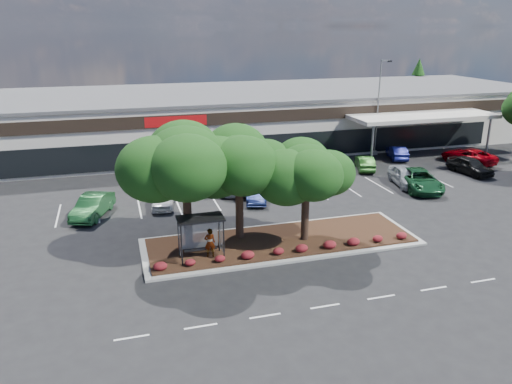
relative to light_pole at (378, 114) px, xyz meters
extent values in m
plane|color=black|center=(-15.82, -23.63, -4.56)|extent=(160.00, 160.00, 0.00)
cube|color=beige|center=(-15.82, 10.37, -1.56)|extent=(80.00, 20.00, 6.00)
cube|color=#545456|center=(-15.82, 10.37, 1.54)|extent=(80.40, 20.40, 0.30)
cube|color=black|center=(-15.82, 0.32, 0.24)|extent=(80.00, 0.25, 1.20)
cube|color=black|center=(-15.82, 0.32, -2.96)|extent=(60.00, 0.18, 2.60)
cube|color=#B20C0F|center=(-21.82, 0.25, 0.24)|extent=(6.00, 0.12, 1.00)
cube|color=beige|center=(4.18, -2.13, -0.16)|extent=(16.00, 5.00, 0.40)
cylinder|color=gray|center=(-2.82, -4.13, -2.46)|extent=(0.24, 0.24, 4.20)
cylinder|color=gray|center=(11.18, -4.13, -2.46)|extent=(0.24, 0.24, 4.20)
cube|color=#A7A7A1|center=(-17.82, -19.63, -4.48)|extent=(18.00, 6.00, 0.15)
cube|color=#3A2315|center=(-17.82, -19.63, -4.36)|extent=(17.20, 5.20, 0.12)
cube|color=silver|center=(-27.82, -27.63, -4.55)|extent=(1.60, 0.12, 0.01)
cube|color=silver|center=(-24.62, -27.63, -4.55)|extent=(1.60, 0.12, 0.01)
cube|color=silver|center=(-21.42, -27.63, -4.55)|extent=(1.60, 0.12, 0.01)
cube|color=silver|center=(-18.22, -27.63, -4.55)|extent=(1.60, 0.12, 0.01)
cube|color=silver|center=(-15.02, -27.63, -4.55)|extent=(1.60, 0.12, 0.01)
cube|color=silver|center=(-11.82, -27.63, -4.55)|extent=(1.60, 0.12, 0.01)
cube|color=silver|center=(-8.62, -27.63, -4.55)|extent=(1.60, 0.12, 0.01)
cube|color=silver|center=(-32.32, -10.13, -4.55)|extent=(0.12, 5.00, 0.01)
cube|color=silver|center=(-29.32, -10.13, -4.55)|extent=(0.12, 5.00, 0.01)
cube|color=silver|center=(-26.32, -10.13, -4.55)|extent=(0.12, 5.00, 0.01)
cube|color=silver|center=(-23.32, -10.13, -4.55)|extent=(0.12, 5.00, 0.01)
cube|color=silver|center=(-20.32, -10.13, -4.55)|extent=(0.12, 5.00, 0.01)
cube|color=silver|center=(-17.32, -10.13, -4.55)|extent=(0.12, 5.00, 0.01)
cube|color=silver|center=(-14.32, -10.13, -4.55)|extent=(0.12, 5.00, 0.01)
cube|color=silver|center=(-11.32, -10.13, -4.55)|extent=(0.12, 5.00, 0.01)
cube|color=silver|center=(-8.32, -10.13, -4.55)|extent=(0.12, 5.00, 0.01)
cube|color=silver|center=(-5.32, -10.13, -4.55)|extent=(0.12, 5.00, 0.01)
cube|color=silver|center=(-2.32, -10.13, -4.55)|extent=(0.12, 5.00, 0.01)
cube|color=silver|center=(0.68, -10.13, -4.55)|extent=(0.12, 5.00, 0.01)
cylinder|color=black|center=(-24.57, -20.18, -3.05)|extent=(0.08, 0.08, 2.50)
cylinder|color=black|center=(-22.07, -20.18, -3.05)|extent=(0.08, 0.08, 2.50)
cylinder|color=black|center=(-24.57, -21.48, -3.05)|extent=(0.08, 0.08, 2.50)
cylinder|color=black|center=(-22.07, -21.48, -3.05)|extent=(0.08, 0.08, 2.50)
cube|color=black|center=(-23.32, -20.83, -1.76)|extent=(2.75, 1.55, 0.10)
cube|color=silver|center=(-23.32, -20.18, -2.92)|extent=(2.30, 0.03, 2.00)
cube|color=black|center=(-23.32, -20.58, -3.85)|extent=(2.00, 0.35, 0.06)
cone|color=#173E13|center=(18.18, 20.37, -0.06)|extent=(3.96, 3.96, 9.00)
imported|color=#594C47|center=(-22.79, -20.82, -3.38)|extent=(0.69, 0.48, 1.83)
cube|color=#A7A7A1|center=(-0.09, 0.04, -4.36)|extent=(0.50, 0.50, 0.40)
cylinder|color=gray|center=(-0.09, 0.04, 0.77)|extent=(0.14, 0.14, 9.85)
cube|color=gray|center=(0.32, -0.14, 5.55)|extent=(0.91, 0.56, 0.14)
cube|color=black|center=(0.78, -0.34, 5.48)|extent=(0.53, 0.46, 0.18)
imported|color=#1E5629|center=(-29.74, -11.10, -3.74)|extent=(3.43, 5.25, 1.63)
imported|color=white|center=(-24.47, -10.42, -3.87)|extent=(2.33, 4.28, 1.38)
imported|color=silver|center=(-18.36, -7.71, -3.71)|extent=(2.89, 6.14, 1.70)
imported|color=navy|center=(-17.10, -11.10, -3.82)|extent=(2.60, 4.72, 1.48)
imported|color=black|center=(-14.95, -10.34, -3.82)|extent=(2.60, 4.58, 1.47)
imported|color=maroon|center=(-10.76, -8.69, -3.78)|extent=(3.40, 5.69, 1.55)
imported|color=#184A27|center=(-2.57, -12.16, -3.70)|extent=(4.13, 6.60, 1.70)
imported|color=#A8ADB4|center=(-3.07, -10.82, -3.72)|extent=(2.85, 5.19, 1.67)
imported|color=black|center=(4.89, -9.38, -3.74)|extent=(2.56, 5.02, 1.64)
imported|color=maroon|center=(-25.27, -5.84, -3.77)|extent=(2.20, 4.75, 1.57)
imported|color=#ABB1B6|center=(-21.12, -5.79, -3.69)|extent=(4.22, 6.40, 1.72)
imported|color=navy|center=(-18.40, -1.33, -3.74)|extent=(3.40, 5.15, 1.63)
imported|color=#999EA5|center=(-15.01, -1.94, -3.77)|extent=(2.81, 5.74, 1.57)
imported|color=#BBBBBB|center=(-14.71, -4.29, -3.83)|extent=(3.47, 5.37, 1.45)
imported|color=slate|center=(-11.20, -5.29, -3.84)|extent=(4.19, 5.66, 1.43)
imported|color=#1E4C17|center=(-4.15, -5.26, -3.85)|extent=(2.85, 4.56, 1.42)
imported|color=navy|center=(1.25, -2.34, -3.84)|extent=(2.77, 4.59, 1.43)
imported|color=#8D0009|center=(7.32, -6.08, -3.77)|extent=(4.13, 6.16, 1.57)
camera|label=1|loc=(-27.83, -47.97, 8.98)|focal=35.00mm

